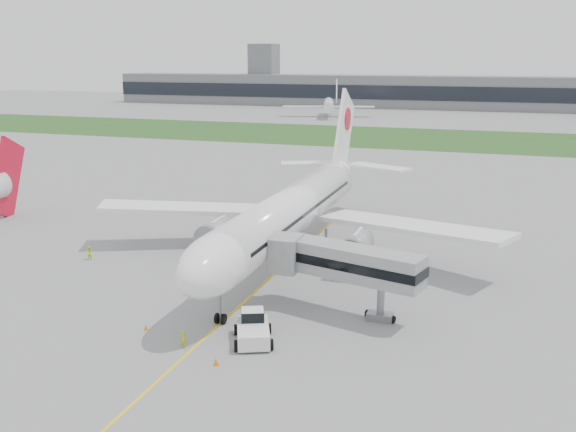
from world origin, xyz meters
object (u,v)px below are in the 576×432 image
(airliner, at_px, (294,208))
(ground_crew_near, at_px, (183,339))
(jet_bridge, at_px, (341,262))
(pushback_tug, at_px, (253,328))

(airliner, height_order, ground_crew_near, airliner)
(jet_bridge, bearing_deg, pushback_tug, -108.81)
(pushback_tug, height_order, jet_bridge, jet_bridge)
(airliner, xyz_separation_m, ground_crew_near, (-0.76, -25.16, -4.91))
(pushback_tug, bearing_deg, ground_crew_near, -169.81)
(airliner, bearing_deg, ground_crew_near, -91.72)
(ground_crew_near, bearing_deg, airliner, -131.06)
(pushback_tug, distance_m, jet_bridge, 10.03)
(airliner, height_order, jet_bridge, airliner)
(airliner, relative_size, ground_crew_near, 35.77)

